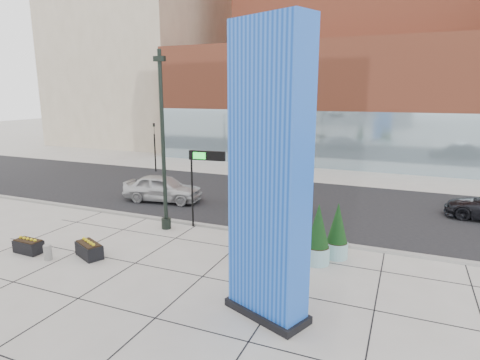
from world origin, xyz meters
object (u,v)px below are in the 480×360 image
at_px(lamp_post, 164,159).
at_px(public_art_sculpture, 260,230).
at_px(overhead_street_sign, 203,162).
at_px(car_white_west, 163,188).
at_px(concrete_bollard, 48,252).
at_px(car_silver_mid, 270,198).
at_px(blue_pylon, 269,182).

height_order(lamp_post, public_art_sculpture, lamp_post).
bearing_deg(overhead_street_sign, car_white_west, 137.26).
distance_m(concrete_bollard, overhead_street_sign, 7.71).
distance_m(public_art_sculpture, concrete_bollard, 8.59).
distance_m(car_white_west, car_silver_mid, 6.75).
distance_m(lamp_post, concrete_bollard, 6.40).
height_order(public_art_sculpture, car_white_west, public_art_sculpture).
distance_m(blue_pylon, public_art_sculpture, 4.77).
height_order(blue_pylon, car_white_west, blue_pylon).
relative_size(blue_pylon, car_white_west, 1.77).
bearing_deg(public_art_sculpture, car_white_west, 147.56).
bearing_deg(blue_pylon, car_silver_mid, 131.26).
bearing_deg(concrete_bollard, overhead_street_sign, 55.69).
distance_m(lamp_post, car_silver_mid, 6.74).
bearing_deg(car_white_west, lamp_post, -152.46).
height_order(lamp_post, car_silver_mid, lamp_post).
relative_size(blue_pylon, car_silver_mid, 1.90).
xyz_separation_m(blue_pylon, lamp_post, (-7.15, 5.49, -0.65)).
bearing_deg(car_silver_mid, blue_pylon, -147.05).
relative_size(lamp_post, public_art_sculpture, 1.67).
bearing_deg(concrete_bollard, car_white_west, 94.26).
bearing_deg(concrete_bollard, blue_pylon, -2.57).
relative_size(lamp_post, concrete_bollard, 13.70).
xyz_separation_m(blue_pylon, car_silver_mid, (-3.42, 10.40, -3.39)).
bearing_deg(blue_pylon, public_art_sculpture, 136.05).
distance_m(concrete_bollard, car_white_west, 9.34).
relative_size(overhead_street_sign, car_white_west, 0.80).
bearing_deg(overhead_street_sign, concrete_bollard, -130.90).
height_order(blue_pylon, lamp_post, blue_pylon).
relative_size(blue_pylon, concrete_bollard, 13.77).
bearing_deg(car_white_west, overhead_street_sign, -133.82).
distance_m(overhead_street_sign, car_white_west, 6.33).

